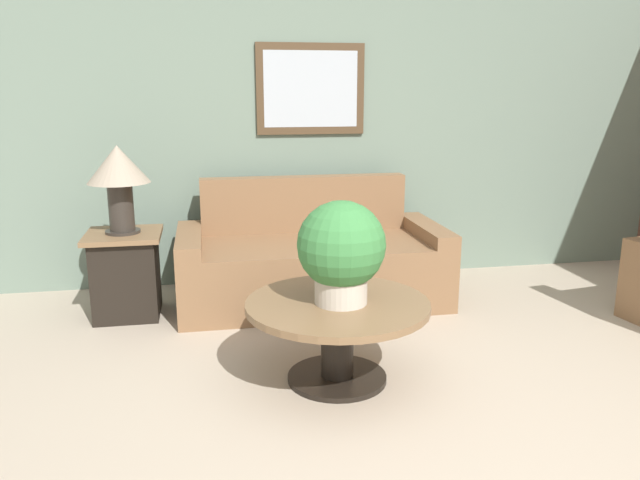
# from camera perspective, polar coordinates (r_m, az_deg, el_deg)

# --- Properties ---
(wall_back) EXTENTS (7.87, 0.09, 2.60)m
(wall_back) POSITION_cam_1_polar(r_m,az_deg,el_deg) (5.33, 1.71, 10.39)
(wall_back) COLOR slate
(wall_back) RESTS_ON ground_plane
(couch_main) EXTENTS (2.01, 0.94, 0.93)m
(couch_main) POSITION_cam_1_polar(r_m,az_deg,el_deg) (4.83, -0.81, -2.08)
(couch_main) COLOR brown
(couch_main) RESTS_ON ground_plane
(coffee_table) EXTENTS (1.02, 1.02, 0.47)m
(coffee_table) POSITION_cam_1_polar(r_m,az_deg,el_deg) (3.50, 1.60, -7.64)
(coffee_table) COLOR black
(coffee_table) RESTS_ON ground_plane
(side_table) EXTENTS (0.52, 0.52, 0.62)m
(side_table) POSITION_cam_1_polar(r_m,az_deg,el_deg) (4.71, -17.29, -2.95)
(side_table) COLOR black
(side_table) RESTS_ON ground_plane
(table_lamp) EXTENTS (0.43, 0.43, 0.62)m
(table_lamp) POSITION_cam_1_polar(r_m,az_deg,el_deg) (4.56, -17.95, 5.87)
(table_lamp) COLOR #2D2823
(table_lamp) RESTS_ON side_table
(potted_plant_on_table) EXTENTS (0.48, 0.48, 0.57)m
(potted_plant_on_table) POSITION_cam_1_polar(r_m,az_deg,el_deg) (3.35, 1.96, -0.87)
(potted_plant_on_table) COLOR beige
(potted_plant_on_table) RESTS_ON coffee_table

